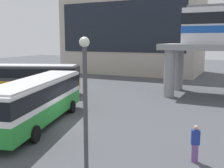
% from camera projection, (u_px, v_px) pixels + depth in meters
% --- Properties ---
extents(ground_plane, '(120.00, 120.00, 0.00)m').
position_uv_depth(ground_plane, '(122.00, 97.00, 27.93)').
color(ground_plane, '#47494F').
extents(station_building, '(23.53, 12.73, 14.36)m').
position_uv_depth(station_building, '(134.00, 32.00, 49.23)').
color(station_building, '#B2A899').
rests_on(station_building, ground_plane).
extents(bus_main, '(5.31, 11.32, 3.22)m').
position_uv_depth(bus_main, '(38.00, 97.00, 18.59)').
color(bus_main, '#268C33').
rests_on(bus_main, ground_plane).
extents(bus_secondary, '(11.21, 6.36, 3.22)m').
position_uv_depth(bus_secondary, '(27.00, 76.00, 29.17)').
color(bus_secondary, orange).
rests_on(bus_secondary, ground_plane).
extents(pedestrian_near_building, '(0.46, 0.36, 1.84)m').
position_uv_depth(pedestrian_near_building, '(195.00, 145.00, 13.08)').
color(pedestrian_near_building, '#724C8C').
rests_on(pedestrian_near_building, ground_plane).
extents(lamp_post, '(0.36, 0.36, 5.95)m').
position_uv_depth(lamp_post, '(85.00, 106.00, 9.67)').
color(lamp_post, '#3F3F44').
rests_on(lamp_post, ground_plane).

